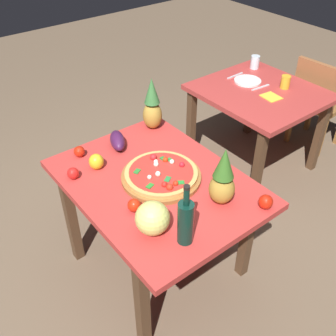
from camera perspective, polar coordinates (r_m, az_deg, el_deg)
name	(u,v)px	position (r m, az deg, el deg)	size (l,w,h in m)	color
ground_plane	(158,263)	(2.75, -1.40, -13.53)	(10.00, 10.00, 0.00)	brown
display_table	(157,193)	(2.29, -1.64, -3.58)	(1.17, 0.88, 0.72)	#4F3421
background_table	(259,102)	(3.31, 12.92, 9.24)	(0.93, 0.86, 0.72)	#4F3421
dining_chair	(318,100)	(3.80, 20.78, 9.20)	(0.42, 0.42, 0.85)	#95622F
pizza_board	(161,177)	(2.24, -1.01, -1.24)	(0.45, 0.45, 0.03)	#95622F
pizza	(161,173)	(2.23, -0.98, -0.70)	(0.41, 0.41, 0.06)	#E5A456
wine_bottle	(186,221)	(1.82, 2.54, -7.69)	(0.08, 0.08, 0.34)	#0C2E25
pineapple_left	(152,107)	(2.62, -2.29, 8.83)	(0.13, 0.13, 0.36)	#AE8834
pineapple_right	(223,179)	(2.03, 7.89, -1.60)	(0.14, 0.14, 0.34)	#AF8632
melon	(152,218)	(1.90, -2.25, -7.22)	(0.17, 0.17, 0.17)	#D9DE70
bell_pepper	(96,162)	(2.34, -10.28, 0.91)	(0.09, 0.09, 0.10)	gold
eggplant	(117,141)	(2.50, -7.28, 3.94)	(0.20, 0.09, 0.09)	#431A43
tomato_near_board	(73,173)	(2.30, -13.51, -0.75)	(0.07, 0.07, 0.07)	red
tomato_at_corner	(134,205)	(2.04, -4.90, -5.36)	(0.07, 0.07, 0.07)	red
tomato_by_bottle	(79,151)	(2.46, -12.65, 2.34)	(0.07, 0.07, 0.07)	red
tomato_beside_pepper	(266,202)	(2.11, 13.89, -4.75)	(0.08, 0.08, 0.08)	red
drinking_glass_juice	(285,82)	(3.33, 16.54, 11.78)	(0.07, 0.07, 0.10)	gold
drinking_glass_water	(255,62)	(3.62, 12.40, 14.65)	(0.08, 0.08, 0.11)	silver
dinner_plate	(248,81)	(3.38, 11.38, 12.19)	(0.22, 0.22, 0.02)	white
fork_utensil	(235,76)	(3.46, 9.64, 12.97)	(0.02, 0.18, 0.01)	silver
knife_utensil	(261,87)	(3.30, 13.17, 11.23)	(0.02, 0.18, 0.01)	silver
napkin_folded	(271,97)	(3.18, 14.62, 9.87)	(0.14, 0.12, 0.01)	yellow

